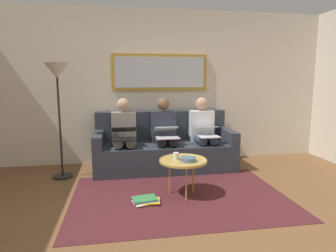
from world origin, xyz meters
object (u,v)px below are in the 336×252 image
(person_middle, at_px, (164,131))
(person_right, at_px, (124,133))
(coffee_table, at_px, (183,161))
(couch, at_px, (164,149))
(cup, at_px, (176,156))
(bowl, at_px, (188,159))
(laptop_black, at_px, (124,134))
(magazine_stack, at_px, (146,200))
(laptop_silver, at_px, (167,133))
(person_left, at_px, (203,130))
(laptop_white, at_px, (207,131))
(framed_mirror, at_px, (160,72))
(standing_lamp, at_px, (57,84))

(person_middle, bearing_deg, person_right, 0.00)
(coffee_table, xyz_separation_m, person_middle, (0.05, -1.15, 0.17))
(couch, xyz_separation_m, cup, (0.03, 1.19, 0.19))
(bowl, xyz_separation_m, person_right, (0.74, -1.22, 0.13))
(laptop_black, height_order, magazine_stack, laptop_black)
(person_middle, xyz_separation_m, laptop_black, (0.64, 0.23, 0.02))
(bowl, bearing_deg, laptop_silver, -84.11)
(laptop_black, bearing_deg, person_middle, -160.60)
(person_left, height_order, laptop_white, person_left)
(bowl, relative_size, laptop_white, 0.49)
(framed_mirror, height_order, cup, framed_mirror)
(bowl, bearing_deg, cup, -35.62)
(cup, relative_size, standing_lamp, 0.05)
(laptop_silver, distance_m, magazine_stack, 1.30)
(couch, xyz_separation_m, person_left, (-0.64, 0.07, 0.30))
(laptop_silver, bearing_deg, coffee_table, 93.32)
(laptop_white, distance_m, laptop_silver, 0.64)
(couch, bearing_deg, standing_lamp, 9.80)
(person_left, xyz_separation_m, laptop_silver, (0.64, 0.23, 0.02))
(laptop_white, distance_m, laptop_black, 1.28)
(couch, relative_size, magazine_stack, 6.47)
(person_left, height_order, laptop_silver, person_left)
(bowl, xyz_separation_m, laptop_black, (0.74, -1.00, 0.15))
(laptop_white, height_order, laptop_silver, laptop_silver)
(laptop_black, height_order, standing_lamp, standing_lamp)
(framed_mirror, relative_size, laptop_black, 4.05)
(laptop_white, bearing_deg, cup, 52.76)
(laptop_silver, bearing_deg, bowl, 95.89)
(cup, xyz_separation_m, laptop_silver, (-0.03, -0.89, 0.13))
(bowl, distance_m, laptop_white, 1.13)
(coffee_table, height_order, cup, cup)
(couch, relative_size, laptop_black, 5.49)
(couch, relative_size, person_left, 1.93)
(laptop_silver, bearing_deg, laptop_white, 179.13)
(couch, height_order, cup, couch)
(laptop_white, xyz_separation_m, magazine_stack, (1.07, 1.07, -0.60))
(framed_mirror, height_order, laptop_white, framed_mirror)
(framed_mirror, distance_m, person_right, 1.23)
(bowl, height_order, laptop_black, laptop_black)
(person_middle, distance_m, person_right, 0.64)
(framed_mirror, xyz_separation_m, bowl, (-0.10, 1.68, -1.07))
(person_right, distance_m, standing_lamp, 1.20)
(laptop_silver, height_order, person_right, person_right)
(laptop_white, xyz_separation_m, standing_lamp, (2.19, -0.04, 0.74))
(person_left, distance_m, person_right, 1.28)
(cup, relative_size, bowl, 0.49)
(person_left, bearing_deg, couch, -6.13)
(framed_mirror, xyz_separation_m, person_left, (-0.64, 0.46, -0.94))
(standing_lamp, bearing_deg, cup, 148.61)
(coffee_table, bearing_deg, laptop_white, -122.87)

